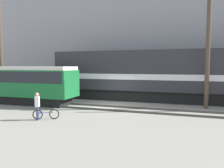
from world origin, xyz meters
TOP-DOWN VIEW (x-y plane):
  - ground_plane at (0.00, 0.00)m, footprint 120.00×120.00m
  - track_near at (0.00, -1.37)m, footprint 60.00×1.50m
  - track_far at (0.00, 3.56)m, footprint 60.00×1.50m
  - building_backdrop at (0.00, 10.30)m, footprint 40.43×6.00m
  - freight_locomotive at (4.35, 3.56)m, footprint 21.66×3.04m
  - streetcar at (-7.51, -1.37)m, footprint 9.31×2.54m
  - bicycle at (-2.35, -5.62)m, footprint 1.48×0.77m
  - person at (-2.71, -5.93)m, footprint 0.35×0.42m
  - utility_pole_left at (-12.34, 1.10)m, footprint 0.32×0.32m
  - utility_pole_center at (7.18, 1.10)m, footprint 0.32×0.32m

SIDE VIEW (x-z plane):
  - ground_plane at x=0.00m, z-range 0.00..0.00m
  - track_near at x=0.00m, z-range 0.00..0.14m
  - track_far at x=0.00m, z-range 0.00..0.14m
  - bicycle at x=-2.35m, z-range -0.03..0.65m
  - person at x=-2.71m, z-range 0.17..1.83m
  - streetcar at x=-7.51m, z-range 0.23..3.41m
  - freight_locomotive at x=4.35m, z-range -0.18..5.03m
  - utility_pole_left at x=-12.34m, z-range 0.00..9.76m
  - utility_pole_center at x=7.18m, z-range 0.00..9.94m
  - building_backdrop at x=0.00m, z-range 0.00..12.98m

